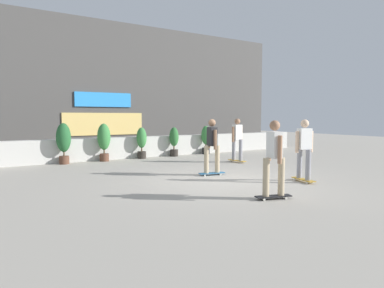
{
  "coord_description": "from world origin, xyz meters",
  "views": [
    {
      "loc": [
        -5.59,
        -7.57,
        1.78
      ],
      "look_at": [
        0.0,
        1.5,
        0.9
      ],
      "focal_mm": 31.45,
      "sensor_mm": 36.0,
      "label": 1
    }
  ],
  "objects_px": {
    "skater_foreground": "(237,138)",
    "skater_far_left": "(304,147)",
    "potted_plant_2": "(142,141)",
    "potted_plant_3": "(174,140)",
    "potted_plant_0": "(64,140)",
    "potted_plant_4": "(206,138)",
    "potted_plant_1": "(104,139)",
    "skater_by_wall_right": "(212,144)",
    "skater_far_right": "(274,156)"
  },
  "relations": [
    {
      "from": "skater_foreground",
      "to": "skater_far_left",
      "type": "bearing_deg",
      "value": -103.43
    },
    {
      "from": "potted_plant_2",
      "to": "skater_far_left",
      "type": "xyz_separation_m",
      "value": [
        1.73,
        -7.02,
        0.21
      ]
    },
    {
      "from": "potted_plant_3",
      "to": "skater_foreground",
      "type": "distance_m",
      "value": 3.24
    },
    {
      "from": "potted_plant_0",
      "to": "potted_plant_4",
      "type": "relative_size",
      "value": 1.15
    },
    {
      "from": "potted_plant_2",
      "to": "skater_far_left",
      "type": "bearing_deg",
      "value": -76.13
    },
    {
      "from": "potted_plant_1",
      "to": "potted_plant_4",
      "type": "height_order",
      "value": "potted_plant_1"
    },
    {
      "from": "potted_plant_2",
      "to": "potted_plant_4",
      "type": "distance_m",
      "value": 3.27
    },
    {
      "from": "potted_plant_0",
      "to": "skater_by_wall_right",
      "type": "xyz_separation_m",
      "value": [
        3.32,
        -4.87,
        0.05
      ]
    },
    {
      "from": "potted_plant_2",
      "to": "skater_far_right",
      "type": "relative_size",
      "value": 0.78
    },
    {
      "from": "potted_plant_1",
      "to": "skater_foreground",
      "type": "xyz_separation_m",
      "value": [
        4.29,
        -3.02,
        0.07
      ]
    },
    {
      "from": "skater_far_right",
      "to": "skater_far_left",
      "type": "distance_m",
      "value": 2.32
    },
    {
      "from": "potted_plant_1",
      "to": "skater_far_left",
      "type": "height_order",
      "value": "skater_far_left"
    },
    {
      "from": "skater_foreground",
      "to": "skater_far_right",
      "type": "bearing_deg",
      "value": -121.63
    },
    {
      "from": "potted_plant_1",
      "to": "potted_plant_2",
      "type": "relative_size",
      "value": 1.14
    },
    {
      "from": "potted_plant_0",
      "to": "skater_by_wall_right",
      "type": "height_order",
      "value": "skater_by_wall_right"
    },
    {
      "from": "potted_plant_2",
      "to": "skater_far_right",
      "type": "bearing_deg",
      "value": -92.68
    },
    {
      "from": "potted_plant_2",
      "to": "skater_foreground",
      "type": "xyz_separation_m",
      "value": [
        2.69,
        -3.02,
        0.21
      ]
    },
    {
      "from": "skater_far_right",
      "to": "skater_far_left",
      "type": "xyz_separation_m",
      "value": [
        2.11,
        0.97,
        0.0
      ]
    },
    {
      "from": "potted_plant_4",
      "to": "skater_by_wall_right",
      "type": "height_order",
      "value": "skater_by_wall_right"
    },
    {
      "from": "skater_far_left",
      "to": "potted_plant_2",
      "type": "bearing_deg",
      "value": 103.87
    },
    {
      "from": "potted_plant_3",
      "to": "skater_by_wall_right",
      "type": "xyz_separation_m",
      "value": [
        -1.36,
        -4.87,
        0.22
      ]
    },
    {
      "from": "potted_plant_1",
      "to": "potted_plant_4",
      "type": "distance_m",
      "value": 4.87
    },
    {
      "from": "potted_plant_2",
      "to": "potted_plant_4",
      "type": "bearing_deg",
      "value": 0.0
    },
    {
      "from": "skater_by_wall_right",
      "to": "potted_plant_0",
      "type": "bearing_deg",
      "value": 124.26
    },
    {
      "from": "skater_far_right",
      "to": "skater_by_wall_right",
      "type": "height_order",
      "value": "same"
    },
    {
      "from": "skater_by_wall_right",
      "to": "potted_plant_2",
      "type": "bearing_deg",
      "value": 92.3
    },
    {
      "from": "potted_plant_3",
      "to": "skater_far_right",
      "type": "height_order",
      "value": "skater_far_right"
    },
    {
      "from": "potted_plant_4",
      "to": "skater_far_right",
      "type": "bearing_deg",
      "value": -114.49
    },
    {
      "from": "skater_by_wall_right",
      "to": "skater_foreground",
      "type": "distance_m",
      "value": 3.1
    },
    {
      "from": "potted_plant_3",
      "to": "skater_foreground",
      "type": "xyz_separation_m",
      "value": [
        1.14,
        -3.02,
        0.22
      ]
    },
    {
      "from": "potted_plant_3",
      "to": "potted_plant_4",
      "type": "height_order",
      "value": "potted_plant_4"
    },
    {
      "from": "potted_plant_2",
      "to": "skater_foreground",
      "type": "bearing_deg",
      "value": -48.36
    },
    {
      "from": "potted_plant_0",
      "to": "skater_far_right",
      "type": "xyz_separation_m",
      "value": [
        2.75,
        -7.99,
        0.05
      ]
    },
    {
      "from": "potted_plant_0",
      "to": "potted_plant_3",
      "type": "xyz_separation_m",
      "value": [
        4.68,
        0.0,
        -0.18
      ]
    },
    {
      "from": "potted_plant_2",
      "to": "skater_by_wall_right",
      "type": "relative_size",
      "value": 0.78
    },
    {
      "from": "potted_plant_2",
      "to": "skater_by_wall_right",
      "type": "distance_m",
      "value": 4.88
    },
    {
      "from": "potted_plant_2",
      "to": "potted_plant_3",
      "type": "bearing_deg",
      "value": 0.0
    },
    {
      "from": "potted_plant_2",
      "to": "skater_foreground",
      "type": "distance_m",
      "value": 4.05
    },
    {
      "from": "potted_plant_0",
      "to": "potted_plant_2",
      "type": "distance_m",
      "value": 3.13
    },
    {
      "from": "potted_plant_0",
      "to": "potted_plant_2",
      "type": "xyz_separation_m",
      "value": [
        3.12,
        0.0,
        -0.16
      ]
    },
    {
      "from": "potted_plant_3",
      "to": "skater_by_wall_right",
      "type": "relative_size",
      "value": 0.76
    },
    {
      "from": "potted_plant_4",
      "to": "skater_foreground",
      "type": "distance_m",
      "value": 3.08
    },
    {
      "from": "skater_far_right",
      "to": "potted_plant_0",
      "type": "bearing_deg",
      "value": 108.98
    },
    {
      "from": "potted_plant_3",
      "to": "skater_far_right",
      "type": "relative_size",
      "value": 0.76
    },
    {
      "from": "potted_plant_3",
      "to": "skater_by_wall_right",
      "type": "bearing_deg",
      "value": -105.54
    },
    {
      "from": "potted_plant_4",
      "to": "skater_by_wall_right",
      "type": "relative_size",
      "value": 0.79
    },
    {
      "from": "potted_plant_0",
      "to": "skater_foreground",
      "type": "relative_size",
      "value": 0.9
    },
    {
      "from": "skater_foreground",
      "to": "potted_plant_1",
      "type": "bearing_deg",
      "value": 144.85
    },
    {
      "from": "potted_plant_1",
      "to": "skater_far_right",
      "type": "distance_m",
      "value": 8.09
    },
    {
      "from": "potted_plant_1",
      "to": "potted_plant_0",
      "type": "bearing_deg",
      "value": 180.0
    }
  ]
}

